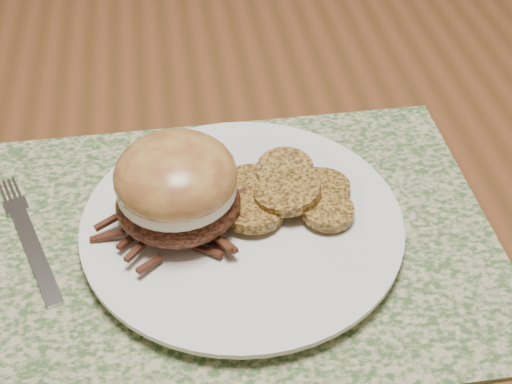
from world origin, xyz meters
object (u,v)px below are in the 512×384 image
Objects in this scene: dining_table at (427,174)px; pork_sandwich at (177,187)px; fork at (28,236)px; dinner_plate at (242,226)px.

pork_sandwich reaches higher than dining_table.
pork_sandwich is 0.14m from fork.
fork is (-0.41, -0.12, 0.09)m from dining_table.
dining_table is 9.22× the size of fork.
pork_sandwich is 0.68× the size of fork.
fork is (-0.13, 0.01, -0.05)m from pork_sandwich.
dining_table is at bearing 31.91° from dinner_plate.
dinner_plate reaches higher than dining_table.
pork_sandwich is at bearing 173.07° from dinner_plate.
dinner_plate is 2.36× the size of pork_sandwich.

